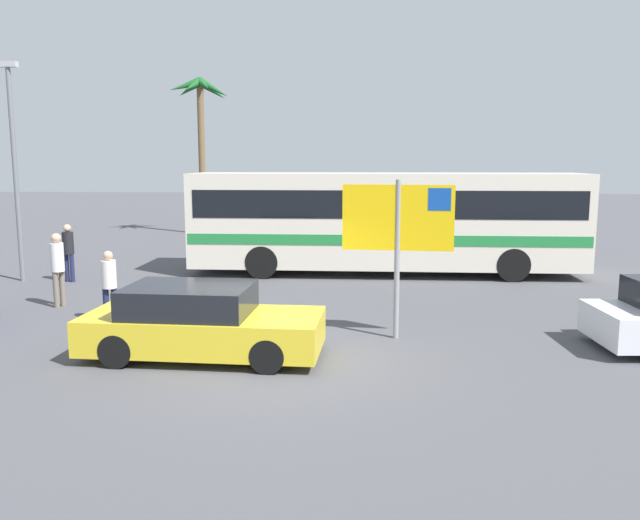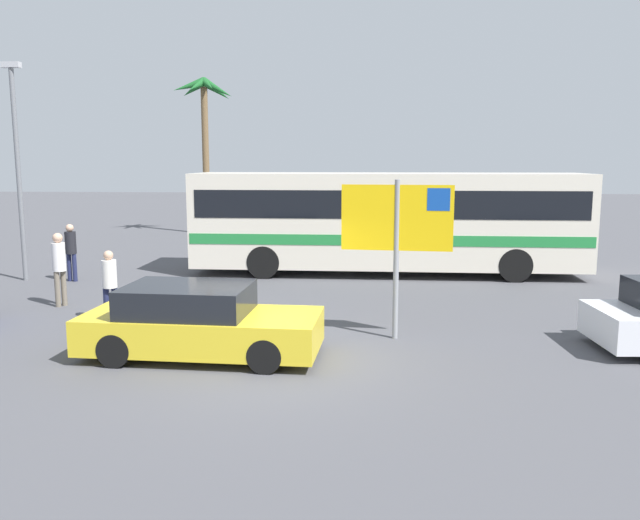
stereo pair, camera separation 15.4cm
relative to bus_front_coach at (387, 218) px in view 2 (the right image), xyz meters
name	(u,v)px [view 2 (the right image)]	position (x,y,z in m)	size (l,w,h in m)	color
ground	(264,363)	(-2.38, -9.35, -1.78)	(120.00, 120.00, 0.00)	#4C4C51
bus_front_coach	(387,218)	(0.00, 0.00, 0.00)	(12.14, 2.60, 3.17)	silver
ferry_sign	(399,224)	(0.05, -7.56, 0.54)	(2.20, 0.24, 3.20)	gray
car_yellow	(198,322)	(-3.64, -9.05, -1.15)	(4.37, 1.96, 1.32)	yellow
pedestrian_by_bus	(71,248)	(-9.37, -2.09, -0.77)	(0.32, 0.32, 1.71)	#1E2347
pedestrian_near_sign	(59,263)	(-8.13, -5.30, -0.70)	(0.32, 0.32, 1.82)	#706656
pedestrian_crossing_lot	(110,280)	(-6.26, -6.73, -0.84)	(0.32, 0.32, 1.61)	#1E2347
lamp_post_right_side	(18,163)	(-10.86, -2.03, 1.71)	(0.56, 0.20, 6.36)	slate
palm_tree_seaside	(204,107)	(-8.50, 10.54, 4.30)	(2.89, 3.02, 7.47)	brown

